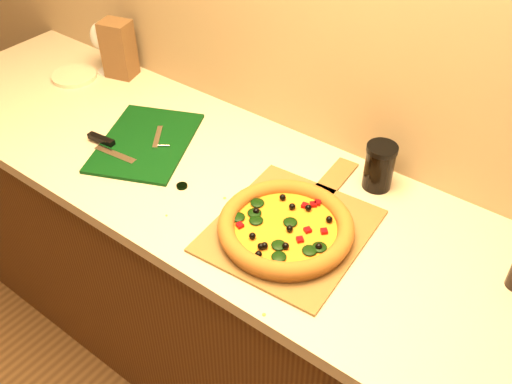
# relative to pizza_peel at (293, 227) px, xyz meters

# --- Properties ---
(cabinet) EXTENTS (2.80, 0.65, 0.86)m
(cabinet) POSITION_rel_pizza_peel_xyz_m (-0.07, 0.05, -0.47)
(cabinet) COLOR #47240F
(cabinet) RESTS_ON ground
(countertop) EXTENTS (2.84, 0.68, 0.04)m
(countertop) POSITION_rel_pizza_peel_xyz_m (-0.07, 0.05, -0.02)
(countertop) COLOR beige
(countertop) RESTS_ON cabinet
(pizza_peel) EXTENTS (0.40, 0.57, 0.01)m
(pizza_peel) POSITION_rel_pizza_peel_xyz_m (0.00, 0.00, 0.00)
(pizza_peel) COLOR brown
(pizza_peel) RESTS_ON countertop
(pizza) EXTENTS (0.35, 0.35, 0.05)m
(pizza) POSITION_rel_pizza_peel_xyz_m (0.00, -0.04, 0.03)
(pizza) COLOR #AC652B
(pizza) RESTS_ON pizza_peel
(cutting_board) EXTENTS (0.40, 0.45, 0.03)m
(cutting_board) POSITION_rel_pizza_peel_xyz_m (-0.58, 0.03, 0.00)
(cutting_board) COLOR black
(cutting_board) RESTS_ON countertop
(bottle_cap) EXTENTS (0.04, 0.04, 0.01)m
(bottle_cap) POSITION_rel_pizza_peel_xyz_m (-0.35, -0.05, -0.00)
(bottle_cap) COLOR black
(bottle_cap) RESTS_ON countertop
(wine_glass) EXTENTS (0.08, 0.08, 0.19)m
(wine_glass) POSITION_rel_pizza_peel_xyz_m (-1.03, 0.27, 0.13)
(wine_glass) COLOR silver
(wine_glass) RESTS_ON countertop
(paper_bag) EXTENTS (0.12, 0.11, 0.21)m
(paper_bag) POSITION_rel_pizza_peel_xyz_m (-0.96, 0.29, 0.10)
(paper_bag) COLOR brown
(paper_bag) RESTS_ON countertop
(dark_jar) EXTENTS (0.09, 0.09, 0.14)m
(dark_jar) POSITION_rel_pizza_peel_xyz_m (0.09, 0.29, 0.07)
(dark_jar) COLOR black
(dark_jar) RESTS_ON countertop
(side_plate) EXTENTS (0.20, 0.20, 0.02)m
(side_plate) POSITION_rel_pizza_peel_xyz_m (-1.09, 0.17, 0.00)
(side_plate) COLOR beige
(side_plate) RESTS_ON countertop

